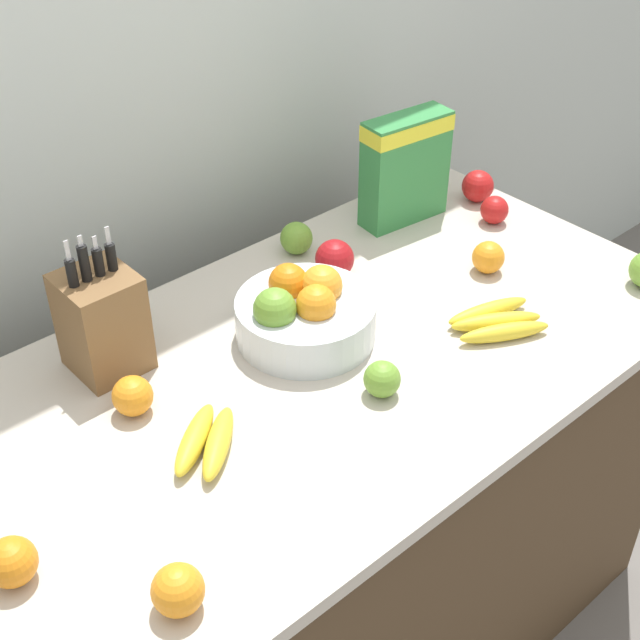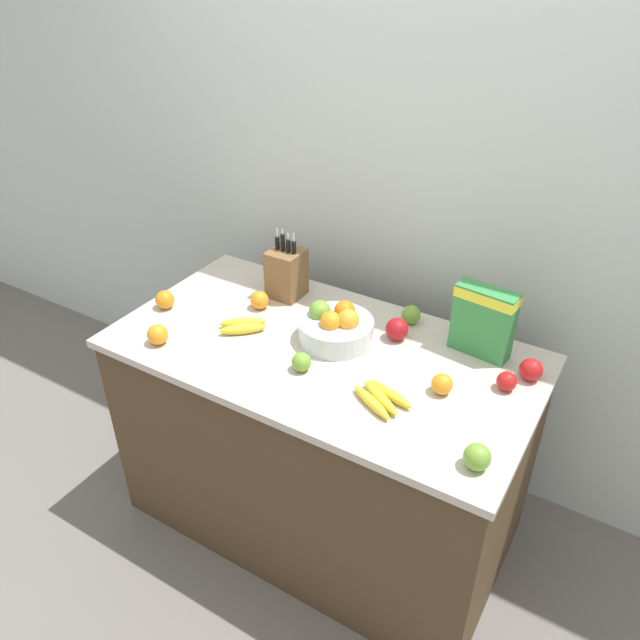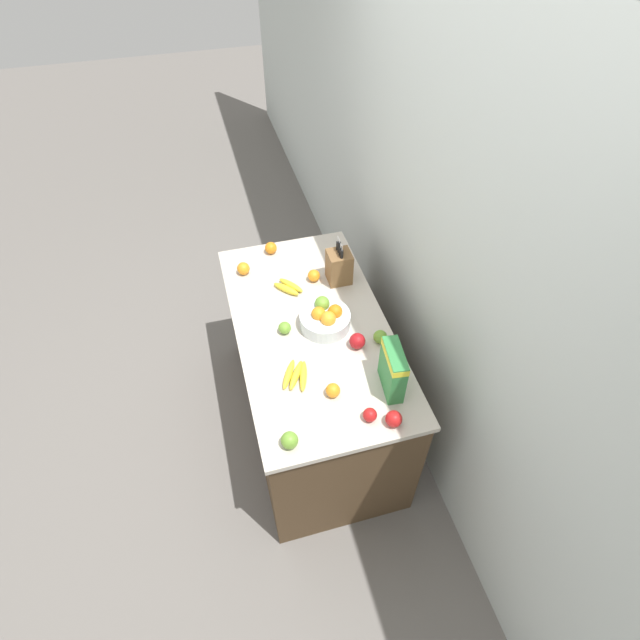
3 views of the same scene
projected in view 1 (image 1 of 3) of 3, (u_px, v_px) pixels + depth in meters
name	position (u px, v px, depth m)	size (l,w,h in m)	color
ground_plane	(323.00, 634.00, 2.18)	(14.00, 14.00, 0.00)	slate
wall_back	(119.00, 46.00, 1.77)	(9.00, 0.06, 2.60)	silver
counter	(324.00, 514.00, 1.92)	(1.50, 0.79, 0.88)	#4C3823
knife_block	(102.00, 321.00, 1.58)	(0.13, 0.13, 0.28)	brown
cereal_box	(405.00, 164.00, 1.98)	(0.21, 0.10, 0.25)	#338442
fruit_bowl	(304.00, 313.00, 1.67)	(0.27, 0.27, 0.14)	silver
banana_bunch_left	(206.00, 441.00, 1.45)	(0.18, 0.17, 0.04)	yellow
banana_bunch_right	(496.00, 321.00, 1.71)	(0.21, 0.16, 0.03)	yellow
apple_by_knife_block	(335.00, 259.00, 1.85)	(0.08, 0.08, 0.08)	#A31419
apple_rightmost	(494.00, 210.00, 2.03)	(0.06, 0.06, 0.06)	red
apple_near_bananas	(478.00, 186.00, 2.11)	(0.08, 0.08, 0.08)	red
apple_middle	(382.00, 379.00, 1.55)	(0.07, 0.07, 0.07)	#6B9E33
apple_leftmost	(296.00, 238.00, 1.93)	(0.07, 0.07, 0.07)	#6B9E33
orange_front_right	(12.00, 562.00, 1.23)	(0.07, 0.07, 0.07)	orange
orange_by_cereal	(178.00, 590.00, 1.20)	(0.07, 0.07, 0.07)	orange
orange_back_center	(488.00, 257.00, 1.87)	(0.07, 0.07, 0.07)	orange
orange_near_bowl	(133.00, 396.00, 1.51)	(0.07, 0.07, 0.07)	orange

